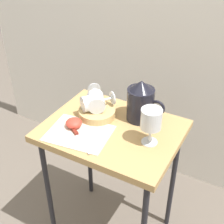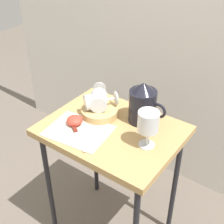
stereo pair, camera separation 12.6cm
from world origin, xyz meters
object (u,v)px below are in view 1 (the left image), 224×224
object	(u,v)px
basket_tray	(97,113)
wine_glass_upright	(151,121)
wine_glass_tipped_near	(92,102)
apple_half_left	(74,123)
table	(112,141)
wine_glass_tipped_far	(96,101)
pitcher	(141,104)
knife	(76,133)

from	to	relation	value
basket_tray	wine_glass_upright	bearing A→B (deg)	-11.55
wine_glass_tipped_near	apple_half_left	bearing A→B (deg)	-101.74
table	wine_glass_tipped_far	size ratio (longest dim) A/B	4.12
wine_glass_upright	wine_glass_tipped_near	size ratio (longest dim) A/B	1.01
wine_glass_upright	wine_glass_tipped_near	xyz separation A→B (m)	(-0.29, 0.05, -0.04)
pitcher	table	bearing A→B (deg)	-121.30
wine_glass_upright	wine_glass_tipped_near	distance (m)	0.30
wine_glass_tipped_far	knife	size ratio (longest dim) A/B	0.88
wine_glass_tipped_far	apple_half_left	xyz separation A→B (m)	(-0.03, -0.13, -0.05)
pitcher	wine_glass_tipped_near	distance (m)	0.21
pitcher	wine_glass_tipped_near	bearing A→B (deg)	-156.72
wine_glass_tipped_near	wine_glass_tipped_far	distance (m)	0.02
knife	wine_glass_tipped_far	bearing A→B (deg)	91.18
table	knife	xyz separation A→B (m)	(-0.10, -0.11, 0.08)
wine_glass_tipped_near	pitcher	bearing A→B (deg)	23.28
apple_half_left	knife	world-z (taller)	apple_half_left
pitcher	wine_glass_upright	xyz separation A→B (m)	(0.10, -0.13, 0.03)
basket_tray	wine_glass_tipped_far	world-z (taller)	wine_glass_tipped_far
basket_tray	apple_half_left	size ratio (longest dim) A/B	2.37
wine_glass_tipped_near	apple_half_left	size ratio (longest dim) A/B	2.24
basket_tray	pitcher	size ratio (longest dim) A/B	0.87
pitcher	knife	size ratio (longest dim) A/B	0.99
wine_glass_tipped_far	wine_glass_upright	bearing A→B (deg)	-13.00
wine_glass_tipped_far	apple_half_left	world-z (taller)	wine_glass_tipped_far
basket_tray	wine_glass_tipped_near	xyz separation A→B (m)	(-0.02, -0.01, 0.05)
apple_half_left	knife	bearing A→B (deg)	-46.54
wine_glass_tipped_far	wine_glass_tipped_near	bearing A→B (deg)	-120.19
pitcher	basket_tray	bearing A→B (deg)	-156.16
table	knife	size ratio (longest dim) A/B	3.62
basket_tray	apple_half_left	xyz separation A→B (m)	(-0.04, -0.12, 0.01)
wine_glass_tipped_far	apple_half_left	distance (m)	0.14
table	basket_tray	xyz separation A→B (m)	(-0.10, 0.04, 0.09)
basket_tray	wine_glass_upright	xyz separation A→B (m)	(0.27, -0.06, 0.09)
table	apple_half_left	world-z (taller)	apple_half_left
table	apple_half_left	xyz separation A→B (m)	(-0.14, -0.07, 0.09)
table	knife	bearing A→B (deg)	-133.55
apple_half_left	wine_glass_tipped_far	bearing A→B (deg)	75.74
wine_glass_upright	knife	bearing A→B (deg)	-160.56
basket_tray	wine_glass_tipped_far	xyz separation A→B (m)	(-0.01, 0.01, 0.05)
table	wine_glass_upright	world-z (taller)	wine_glass_upright
wine_glass_upright	wine_glass_tipped_far	bearing A→B (deg)	167.00
basket_tray	knife	xyz separation A→B (m)	(-0.01, -0.15, -0.01)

